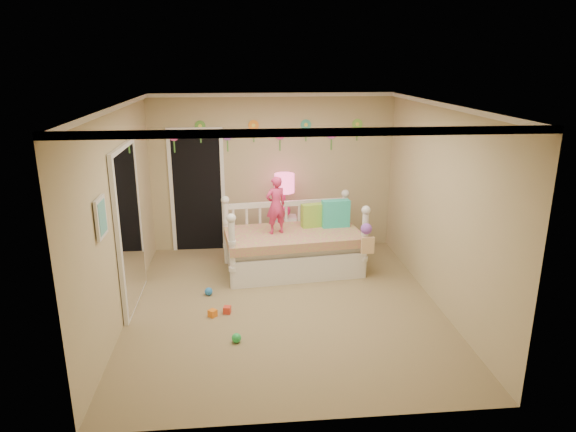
{
  "coord_description": "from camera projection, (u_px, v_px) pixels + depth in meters",
  "views": [
    {
      "loc": [
        -0.53,
        -6.05,
        3.09
      ],
      "look_at": [
        0.1,
        0.6,
        1.05
      ],
      "focal_mm": 31.85,
      "sensor_mm": 36.0,
      "label": 1
    }
  ],
  "objects": [
    {
      "name": "daybed",
      "position": [
        293.0,
        236.0,
        7.71
      ],
      "size": [
        2.15,
        1.31,
        1.11
      ],
      "primitive_type": null,
      "rotation": [
        0.0,
        0.0,
        0.11
      ],
      "color": "white",
      "rests_on": "floor"
    },
    {
      "name": "right_wall",
      "position": [
        440.0,
        207.0,
        6.51
      ],
      "size": [
        0.01,
        4.5,
        2.6
      ],
      "primitive_type": "cube",
      "color": "tan",
      "rests_on": "floor"
    },
    {
      "name": "ceiling",
      "position": [
        284.0,
        104.0,
        5.95
      ],
      "size": [
        4.0,
        4.5,
        0.01
      ],
      "primitive_type": "cube",
      "color": "white",
      "rests_on": "floor"
    },
    {
      "name": "table_lamp",
      "position": [
        284.0,
        188.0,
        8.22
      ],
      "size": [
        0.32,
        0.32,
        0.71
      ],
      "color": "#F82177",
      "rests_on": "nightstand"
    },
    {
      "name": "floor",
      "position": [
        285.0,
        306.0,
        6.71
      ],
      "size": [
        4.0,
        4.5,
        0.01
      ],
      "primitive_type": "cube",
      "color": "#7F684C",
      "rests_on": "ground"
    },
    {
      "name": "closet_doorway",
      "position": [
        197.0,
        190.0,
        8.42
      ],
      "size": [
        0.9,
        0.04,
        2.07
      ],
      "primitive_type": "cube",
      "color": "black",
      "rests_on": "back_wall"
    },
    {
      "name": "pillow_turquoise",
      "position": [
        336.0,
        214.0,
        7.86
      ],
      "size": [
        0.44,
        0.19,
        0.42
      ],
      "primitive_type": "cube",
      "rotation": [
        0.0,
        0.0,
        0.1
      ],
      "color": "#22AE90",
      "rests_on": "daybed"
    },
    {
      "name": "pillow_lime",
      "position": [
        314.0,
        215.0,
        7.88
      ],
      "size": [
        0.4,
        0.21,
        0.36
      ],
      "primitive_type": "cube",
      "rotation": [
        0.0,
        0.0,
        0.2
      ],
      "color": "#91C73C",
      "rests_on": "daybed"
    },
    {
      "name": "wall_picture",
      "position": [
        101.0,
        218.0,
        5.22
      ],
      "size": [
        0.05,
        0.34,
        0.42
      ],
      "primitive_type": "cube",
      "color": "white",
      "rests_on": "left_wall"
    },
    {
      "name": "toy_scatter",
      "position": [
        232.0,
        313.0,
        6.41
      ],
      "size": [
        1.03,
        1.43,
        0.11
      ],
      "primitive_type": null,
      "rotation": [
        0.0,
        0.0,
        -0.19
      ],
      "color": "#996666",
      "rests_on": "floor"
    },
    {
      "name": "back_wall",
      "position": [
        273.0,
        173.0,
        8.47
      ],
      "size": [
        4.0,
        0.01,
        2.6
      ],
      "primitive_type": "cube",
      "color": "tan",
      "rests_on": "floor"
    },
    {
      "name": "flower_decals",
      "position": [
        267.0,
        134.0,
        8.27
      ],
      "size": [
        3.4,
        0.02,
        0.5
      ],
      "primitive_type": null,
      "color": "#B2668C",
      "rests_on": "back_wall"
    },
    {
      "name": "mirror_closet",
      "position": [
        130.0,
        227.0,
        6.51
      ],
      "size": [
        0.07,
        1.3,
        2.1
      ],
      "primitive_type": "cube",
      "color": "white",
      "rests_on": "left_wall"
    },
    {
      "name": "nightstand",
      "position": [
        285.0,
        235.0,
        8.45
      ],
      "size": [
        0.4,
        0.31,
        0.64
      ],
      "primitive_type": "cube",
      "rotation": [
        0.0,
        0.0,
        -0.04
      ],
      "color": "white",
      "rests_on": "floor"
    },
    {
      "name": "crown_molding",
      "position": [
        284.0,
        107.0,
        5.96
      ],
      "size": [
        4.0,
        4.5,
        0.06
      ],
      "primitive_type": null,
      "color": "white",
      "rests_on": "ceiling"
    },
    {
      "name": "left_wall",
      "position": [
        120.0,
        215.0,
        6.15
      ],
      "size": [
        0.01,
        4.5,
        2.6
      ],
      "primitive_type": "cube",
      "color": "tan",
      "rests_on": "floor"
    },
    {
      "name": "hanging_bag",
      "position": [
        366.0,
        239.0,
        7.19
      ],
      "size": [
        0.2,
        0.16,
        0.36
      ],
      "primitive_type": null,
      "color": "beige",
      "rests_on": "daybed"
    },
    {
      "name": "child",
      "position": [
        276.0,
        205.0,
        7.51
      ],
      "size": [
        0.37,
        0.31,
        0.87
      ],
      "primitive_type": "imported",
      "rotation": [
        0.0,
        0.0,
        3.51
      ],
      "color": "#DD326A",
      "rests_on": "daybed"
    }
  ]
}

